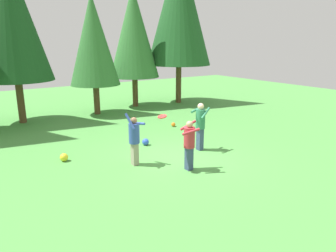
% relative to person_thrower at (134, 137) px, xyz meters
% --- Properties ---
extents(ground_plane, '(40.00, 40.00, 0.00)m').
position_rel_person_thrower_xyz_m(ground_plane, '(1.56, -0.18, -0.94)').
color(ground_plane, '#4C9342').
extents(person_thrower, '(0.63, 0.62, 1.74)m').
position_rel_person_thrower_xyz_m(person_thrower, '(0.00, 0.00, 0.00)').
color(person_thrower, gray).
rests_on(person_thrower, ground_plane).
extents(person_catcher, '(0.68, 0.66, 1.56)m').
position_rel_person_thrower_xyz_m(person_catcher, '(1.20, -1.29, -0.02)').
color(person_catcher, '#38476B').
rests_on(person_catcher, ground_plane).
extents(person_bystander, '(0.73, 0.67, 1.74)m').
position_rel_person_thrower_xyz_m(person_bystander, '(2.67, -0.04, 0.10)').
color(person_bystander, '#38476B').
rests_on(person_bystander, ground_plane).
extents(frisbee, '(0.32, 0.32, 0.09)m').
position_rel_person_thrower_xyz_m(frisbee, '(0.45, -0.95, 0.79)').
color(frisbee, red).
extents(ball_blue, '(0.26, 0.26, 0.26)m').
position_rel_person_thrower_xyz_m(ball_blue, '(1.28, 1.53, -0.80)').
color(ball_blue, blue).
rests_on(ball_blue, ground_plane).
extents(ball_orange, '(0.19, 0.19, 0.19)m').
position_rel_person_thrower_xyz_m(ball_orange, '(3.74, 3.20, -0.84)').
color(ball_orange, orange).
rests_on(ball_orange, ground_plane).
extents(ball_yellow, '(0.27, 0.27, 0.27)m').
position_rel_person_thrower_xyz_m(ball_yellow, '(-1.81, 1.59, -0.80)').
color(ball_yellow, yellow).
rests_on(ball_yellow, ground_plane).
extents(tree_center, '(2.63, 2.63, 6.28)m').
position_rel_person_thrower_xyz_m(tree_center, '(1.80, 7.73, 2.98)').
color(tree_center, brown).
rests_on(tree_center, ground_plane).
extents(tree_right, '(2.92, 2.92, 6.98)m').
position_rel_person_thrower_xyz_m(tree_right, '(4.57, 8.47, 3.43)').
color(tree_right, brown).
rests_on(tree_right, ground_plane).
extents(tree_far_right, '(3.97, 3.97, 9.48)m').
position_rel_person_thrower_xyz_m(tree_far_right, '(7.48, 8.00, 5.00)').
color(tree_far_right, brown).
rests_on(tree_far_right, ground_plane).
extents(tree_left, '(3.36, 3.36, 8.04)m').
position_rel_person_thrower_xyz_m(tree_left, '(-1.96, 7.97, 4.09)').
color(tree_left, brown).
rests_on(tree_left, ground_plane).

